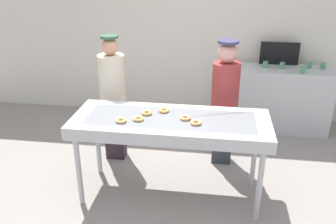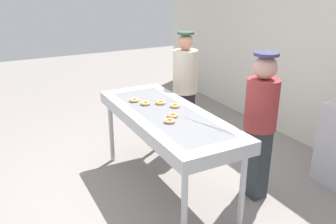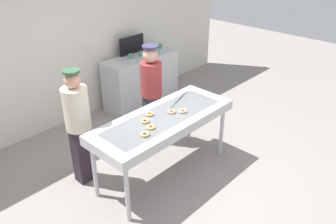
{
  "view_description": "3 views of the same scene",
  "coord_description": "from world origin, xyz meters",
  "views": [
    {
      "loc": [
        0.45,
        -3.32,
        2.44
      ],
      "look_at": [
        -0.03,
        0.02,
        0.98
      ],
      "focal_mm": 38.43,
      "sensor_mm": 36.0,
      "label": 1
    },
    {
      "loc": [
        3.07,
        -1.61,
        2.23
      ],
      "look_at": [
        -0.09,
        0.07,
        0.88
      ],
      "focal_mm": 37.86,
      "sensor_mm": 36.0,
      "label": 2
    },
    {
      "loc": [
        -2.79,
        -2.71,
        3.08
      ],
      "look_at": [
        0.07,
        -0.02,
        0.97
      ],
      "focal_mm": 36.82,
      "sensor_mm": 36.0,
      "label": 3
    }
  ],
  "objects": [
    {
      "name": "paper_cup_0",
      "position": [
        1.96,
        1.97,
        1.0
      ],
      "size": [
        0.07,
        0.07,
        0.09
      ],
      "primitive_type": "cylinder",
      "color": "#4C8C66",
      "rests_on": "prep_counter"
    },
    {
      "name": "glazed_donut_3",
      "position": [
        -0.09,
        0.16,
        0.94
      ],
      "size": [
        0.16,
        0.16,
        0.03
      ],
      "primitive_type": "torus",
      "rotation": [
        0.0,
        0.0,
        2.2
      ],
      "color": "#EEAC5F",
      "rests_on": "fryer_conveyor"
    },
    {
      "name": "back_wall",
      "position": [
        0.0,
        2.35,
        1.52
      ],
      "size": [
        8.0,
        0.12,
        3.04
      ],
      "primitive_type": "cube",
      "color": "silver",
      "rests_on": "ground"
    },
    {
      "name": "glazed_donut_1",
      "position": [
        -0.48,
        -0.16,
        0.94
      ],
      "size": [
        0.16,
        0.16,
        0.03
      ],
      "primitive_type": "torus",
      "rotation": [
        0.0,
        0.0,
        0.8
      ],
      "color": "#DDAD66",
      "rests_on": "fryer_conveyor"
    },
    {
      "name": "paper_cup_1",
      "position": [
        1.77,
        1.98,
        1.0
      ],
      "size": [
        0.07,
        0.07,
        0.09
      ],
      "primitive_type": "cylinder",
      "color": "#4C8C66",
      "rests_on": "prep_counter"
    },
    {
      "name": "paper_cup_4",
      "position": [
        1.37,
        1.9,
        1.0
      ],
      "size": [
        0.07,
        0.07,
        0.09
      ],
      "primitive_type": "cylinder",
      "color": "#4C8C66",
      "rests_on": "prep_counter"
    },
    {
      "name": "glazed_donut_0",
      "position": [
        0.27,
        -0.11,
        0.94
      ],
      "size": [
        0.14,
        0.14,
        0.03
      ],
      "primitive_type": "torus",
      "rotation": [
        0.0,
        0.0,
        1.87
      ],
      "color": "#EEAC6E",
      "rests_on": "fryer_conveyor"
    },
    {
      "name": "paper_cup_2",
      "position": [
        1.14,
        1.93,
        1.0
      ],
      "size": [
        0.07,
        0.07,
        0.09
      ],
      "primitive_type": "cylinder",
      "color": "#4C8C66",
      "rests_on": "prep_counter"
    },
    {
      "name": "worker_baker",
      "position": [
        0.56,
        0.79,
        0.89
      ],
      "size": [
        0.33,
        0.33,
        1.58
      ],
      "rotation": [
        0.0,
        0.0,
        3.18
      ],
      "color": "#2D3337",
      "rests_on": "ground"
    },
    {
      "name": "paper_cup_3",
      "position": [
        1.63,
        1.72,
        1.0
      ],
      "size": [
        0.07,
        0.07,
        0.09
      ],
      "primitive_type": "cylinder",
      "color": "#4C8C66",
      "rests_on": "prep_counter"
    },
    {
      "name": "glazed_donut_2",
      "position": [
        -0.26,
        0.06,
        0.94
      ],
      "size": [
        0.16,
        0.16,
        0.03
      ],
      "primitive_type": "torus",
      "rotation": [
        0.0,
        0.0,
        0.68
      ],
      "color": "#E4A85C",
      "rests_on": "fryer_conveyor"
    },
    {
      "name": "glazed_donut_5",
      "position": [
        -0.32,
        -0.1,
        0.94
      ],
      "size": [
        0.16,
        0.16,
        0.03
      ],
      "primitive_type": "torus",
      "rotation": [
        0.0,
        0.0,
        2.53
      ],
      "color": "#DDAE60",
      "rests_on": "fryer_conveyor"
    },
    {
      "name": "prep_counter",
      "position": [
        1.35,
        1.9,
        0.48
      ],
      "size": [
        1.51,
        0.55,
        0.95
      ],
      "primitive_type": "cube",
      "color": "#B7BABF",
      "rests_on": "ground"
    },
    {
      "name": "menu_display",
      "position": [
        1.35,
        2.13,
        1.12
      ],
      "size": [
        0.56,
        0.04,
        0.34
      ],
      "primitive_type": "cube",
      "color": "black",
      "rests_on": "prep_counter"
    },
    {
      "name": "ground_plane",
      "position": [
        0.0,
        0.0,
        0.0
      ],
      "size": [
        16.0,
        16.0,
        0.0
      ],
      "primitive_type": "plane",
      "color": "gray"
    },
    {
      "name": "worker_assistant",
      "position": [
        -0.82,
        0.71,
        0.9
      ],
      "size": [
        0.32,
        0.32,
        1.61
      ],
      "rotation": [
        0.0,
        0.0,
        3.3
      ],
      "color": "#2A2029",
      "rests_on": "ground"
    },
    {
      "name": "glazed_donut_4",
      "position": [
        0.15,
        -0.01,
        0.94
      ],
      "size": [
        0.13,
        0.13,
        0.03
      ],
      "primitive_type": "torus",
      "rotation": [
        0.0,
        0.0,
        0.22
      ],
      "color": "#E7A964",
      "rests_on": "fryer_conveyor"
    },
    {
      "name": "fryer_conveyor",
      "position": [
        0.0,
        0.0,
        0.85
      ],
      "size": [
        2.03,
        0.78,
        0.92
      ],
      "color": "#B7BABF",
      "rests_on": "ground"
    }
  ]
}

